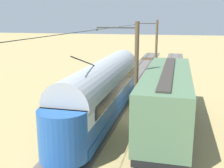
{
  "coord_description": "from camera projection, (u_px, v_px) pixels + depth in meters",
  "views": [
    {
      "loc": [
        -2.95,
        19.48,
        7.29
      ],
      "look_at": [
        2.08,
        -1.32,
        2.19
      ],
      "focal_mm": 44.19,
      "sensor_mm": 36.0,
      "label": 1
    }
  ],
  "objects": [
    {
      "name": "boxcar_adjacent",
      "position": [
        167.0,
        97.0,
        18.43
      ],
      "size": [
        2.96,
        12.61,
        3.85
      ],
      "color": "#4C6B4C",
      "rests_on": "ground"
    },
    {
      "name": "ground_plane",
      "position": [
        135.0,
        118.0,
        20.78
      ],
      "size": [
        220.0,
        220.0,
        0.0
      ],
      "primitive_type": "plane",
      "color": "#9E8956"
    },
    {
      "name": "catenary_pole_mid_near",
      "position": [
        135.0,
        74.0,
        18.16
      ],
      "size": [
        2.9,
        0.28,
        7.12
      ],
      "color": "#4C3D28",
      "rests_on": "ground"
    },
    {
      "name": "catenary_pole_foreground",
      "position": [
        156.0,
        49.0,
        33.08
      ],
      "size": [
        2.9,
        0.28,
        7.12
      ],
      "color": "#4C3D28",
      "rests_on": "ground"
    },
    {
      "name": "track_end_bumper",
      "position": [
        172.0,
        75.0,
        34.75
      ],
      "size": [
        1.8,
        0.6,
        0.8
      ],
      "primitive_type": "cube",
      "color": "#B2A519",
      "rests_on": "ground"
    },
    {
      "name": "overhead_wire_run",
      "position": [
        101.0,
        29.0,
        18.77
      ],
      "size": [
        2.7,
        35.55,
        0.18
      ],
      "color": "black",
      "rests_on": "ground"
    },
    {
      "name": "track_streetcar_siding",
      "position": [
        167.0,
        118.0,
        20.53
      ],
      "size": [
        2.8,
        80.0,
        0.18
      ],
      "color": "#56514C",
      "rests_on": "ground"
    },
    {
      "name": "vintage_streetcar",
      "position": [
        104.0,
        88.0,
        20.57
      ],
      "size": [
        2.65,
        17.5,
        5.27
      ],
      "color": "#1E4C93",
      "rests_on": "ground"
    },
    {
      "name": "spare_tie_stack",
      "position": [
        61.0,
        118.0,
        19.83
      ],
      "size": [
        2.4,
        2.4,
        0.54
      ],
      "color": "#47331E",
      "rests_on": "ground"
    },
    {
      "name": "track_adjacent_siding",
      "position": [
        106.0,
        113.0,
        21.61
      ],
      "size": [
        2.8,
        80.0,
        0.18
      ],
      "color": "#56514C",
      "rests_on": "ground"
    }
  ]
}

